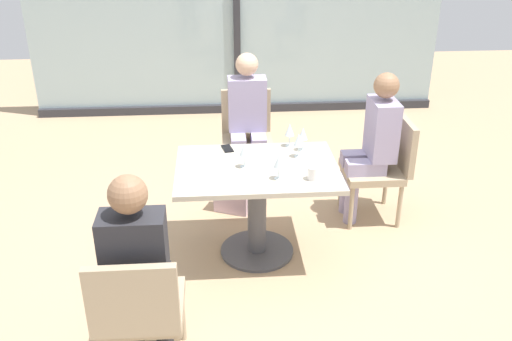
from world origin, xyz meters
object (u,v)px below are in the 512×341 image
wine_glass_4 (303,134)px  coffee_cup (313,173)px  handbag_0 (233,196)px  chair_near_window (247,133)px  wine_glass_0 (299,140)px  dining_table_main (257,191)px  person_near_window (248,117)px  wine_glass_1 (290,130)px  chair_front_left (139,308)px  wine_glass_2 (279,161)px  person_far_right (373,141)px  wine_glass_3 (244,150)px  cell_phone_on_table (227,148)px  person_front_left (138,265)px  chair_far_right (384,163)px

wine_glass_4 → coffee_cup: 0.50m
wine_glass_4 → handbag_0: 0.98m
chair_near_window → wine_glass_4: 1.08m
chair_near_window → wine_glass_4: wine_glass_4 is taller
wine_glass_0 → dining_table_main: bearing=-154.7°
person_near_window → wine_glass_4: bearing=-66.4°
chair_near_window → wine_glass_1: size_ratio=4.70×
chair_front_left → dining_table_main: bearing=59.1°
wine_glass_2 → handbag_0: (-0.29, 0.86, -0.72)m
person_far_right → handbag_0: bearing=171.0°
wine_glass_3 → person_far_right: bearing=24.3°
wine_glass_0 → cell_phone_on_table: bearing=161.1°
wine_glass_0 → wine_glass_3: (-0.41, -0.15, 0.00)m
coffee_cup → handbag_0: size_ratio=0.30×
person_front_left → person_near_window: bearing=71.8°
handbag_0 → person_near_window: bearing=93.9°
person_far_right → wine_glass_4: (-0.61, -0.21, 0.16)m
chair_far_right → chair_near_window: bearing=145.9°
chair_near_window → handbag_0: chair_near_window is taller
chair_far_right → wine_glass_1: wine_glass_1 is taller
person_near_window → person_far_right: 1.16m
wine_glass_2 → wine_glass_3: (-0.22, 0.20, 0.00)m
wine_glass_4 → chair_near_window: bearing=111.1°
wine_glass_3 → handbag_0: wine_glass_3 is taller
chair_front_left → handbag_0: bearing=73.2°
person_front_left → wine_glass_4: 1.76m
wine_glass_4 → coffee_cup: size_ratio=2.06×
wine_glass_0 → coffee_cup: bearing=-82.7°
chair_far_right → cell_phone_on_table: bearing=-173.4°
chair_near_window → chair_front_left: (-0.73, -2.43, 0.00)m
chair_near_window → wine_glass_4: (0.37, -0.95, 0.37)m
wine_glass_0 → handbag_0: bearing=133.2°
person_far_right → wine_glass_1: bearing=-169.7°
chair_near_window → coffee_cup: 1.52m
coffee_cup → person_front_left: bearing=-141.3°
chair_near_window → handbag_0: 0.68m
dining_table_main → chair_front_left: bearing=-120.9°
chair_near_window → person_far_right: 1.24m
chair_front_left → wine_glass_2: bearing=49.6°
wine_glass_0 → coffee_cup: 0.39m
person_near_window → cell_phone_on_table: bearing=-104.7°
dining_table_main → handbag_0: dining_table_main is taller
chair_near_window → cell_phone_on_table: chair_near_window is taller
dining_table_main → person_near_window: size_ratio=0.92×
wine_glass_0 → cell_phone_on_table: (-0.52, 0.18, -0.13)m
wine_glass_1 → coffee_cup: bearing=-81.3°
person_far_right → wine_glass_2: bearing=-141.1°
handbag_0 → dining_table_main: bearing=-52.9°
handbag_0 → person_far_right: bearing=14.5°
dining_table_main → person_front_left: person_front_left is taller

